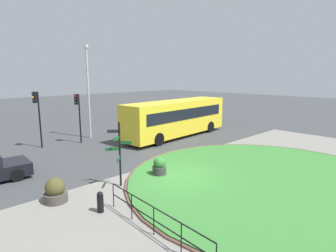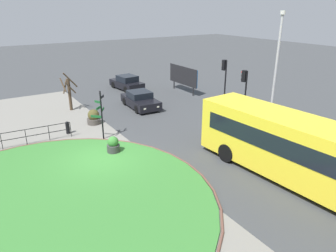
{
  "view_description": "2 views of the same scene",
  "coord_description": "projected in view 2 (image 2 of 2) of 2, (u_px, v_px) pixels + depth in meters",
  "views": [
    {
      "loc": [
        -9.89,
        -9.52,
        5.26
      ],
      "look_at": [
        1.34,
        2.04,
        2.28
      ],
      "focal_mm": 29.92,
      "sensor_mm": 36.0,
      "label": 1
    },
    {
      "loc": [
        14.79,
        -5.25,
        7.84
      ],
      "look_at": [
        2.26,
        2.77,
        2.14
      ],
      "focal_mm": 33.51,
      "sensor_mm": 36.0,
      "label": 2
    }
  ],
  "objects": [
    {
      "name": "ground",
      "position": [
        103.0,
        160.0,
        17.08
      ],
      "size": [
        120.0,
        120.0,
        0.0
      ],
      "primitive_type": "plane",
      "color": "#3D3F42"
    },
    {
      "name": "sidewalk_paving",
      "position": [
        69.0,
        168.0,
        16.16
      ],
      "size": [
        32.0,
        8.35,
        0.02
      ],
      "primitive_type": "cube",
      "color": "gray",
      "rests_on": "ground"
    },
    {
      "name": "grass_island",
      "position": [
        48.0,
        208.0,
        12.95
      ],
      "size": [
        14.07,
        14.07,
        0.1
      ],
      "primitive_type": "cylinder",
      "color": "#387A33",
      "rests_on": "ground"
    },
    {
      "name": "grass_kerb_ring",
      "position": [
        48.0,
        208.0,
        12.95
      ],
      "size": [
        14.38,
        14.38,
        0.11
      ],
      "primitive_type": "torus",
      "color": "brown",
      "rests_on": "ground"
    },
    {
      "name": "signpost_directional",
      "position": [
        101.0,
        112.0,
        19.18
      ],
      "size": [
        0.94,
        0.92,
        3.13
      ],
      "color": "black",
      "rests_on": "ground"
    },
    {
      "name": "bollard_foreground",
      "position": [
        68.0,
        128.0,
        20.42
      ],
      "size": [
        0.25,
        0.25,
        0.86
      ],
      "color": "black",
      "rests_on": "ground"
    },
    {
      "name": "railing_grass_edge",
      "position": [
        26.0,
        135.0,
        18.67
      ],
      "size": [
        0.36,
        5.29,
        1.01
      ],
      "rotation": [
        0.0,
        0.0,
        4.65
      ],
      "color": "black",
      "rests_on": "ground"
    },
    {
      "name": "bus_yellow",
      "position": [
        300.0,
        150.0,
        14.38
      ],
      "size": [
        10.84,
        3.12,
        3.07
      ],
      "rotation": [
        0.0,
        0.0,
        0.06
      ],
      "color": "yellow",
      "rests_on": "ground"
    },
    {
      "name": "car_near_lane",
      "position": [
        140.0,
        100.0,
        25.73
      ],
      "size": [
        4.21,
        2.15,
        1.34
      ],
      "rotation": [
        0.0,
        0.0,
        -0.06
      ],
      "color": "black",
      "rests_on": "ground"
    },
    {
      "name": "car_far_lane",
      "position": [
        127.0,
        83.0,
        31.38
      ],
      "size": [
        4.1,
        2.17,
        1.41
      ],
      "rotation": [
        0.0,
        0.0,
        3.24
      ],
      "color": "black",
      "rests_on": "ground"
    },
    {
      "name": "traffic_light_near",
      "position": [
        224.0,
        75.0,
        23.83
      ],
      "size": [
        0.49,
        0.3,
        4.07
      ],
      "rotation": [
        0.0,
        0.0,
        3.29
      ],
      "color": "black",
      "rests_on": "ground"
    },
    {
      "name": "traffic_light_far",
      "position": [
        244.0,
        85.0,
        21.4
      ],
      "size": [
        0.48,
        0.32,
        3.8
      ],
      "rotation": [
        0.0,
        0.0,
        3.44
      ],
      "color": "black",
      "rests_on": "ground"
    },
    {
      "name": "lamppost_tall",
      "position": [
        276.0,
        68.0,
        20.28
      ],
      "size": [
        0.32,
        0.32,
        7.59
      ],
      "color": "#B7B7BC",
      "rests_on": "ground"
    },
    {
      "name": "billboard_left",
      "position": [
        183.0,
        76.0,
        30.02
      ],
      "size": [
        4.37,
        0.16,
        2.49
      ],
      "rotation": [
        0.0,
        0.0,
        0.0
      ],
      "color": "black",
      "rests_on": "ground"
    },
    {
      "name": "planter_near_signpost",
      "position": [
        113.0,
        146.0,
        17.7
      ],
      "size": [
        0.72,
        0.72,
        1.02
      ],
      "color": "#383838",
      "rests_on": "ground"
    },
    {
      "name": "planter_kerbside",
      "position": [
        94.0,
        117.0,
        22.14
      ],
      "size": [
        0.95,
        0.95,
        1.07
      ],
      "color": "#47423D",
      "rests_on": "ground"
    },
    {
      "name": "street_tree_bare",
      "position": [
        69.0,
        92.0,
        24.64
      ],
      "size": [
        1.1,
        1.11,
        3.17
      ],
      "color": "#423323",
      "rests_on": "ground"
    }
  ]
}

